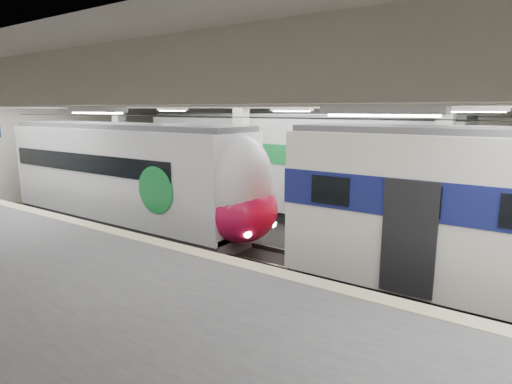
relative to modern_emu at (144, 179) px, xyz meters
The scene contains 3 objects.
station_hall 6.10m from the modern_emu, 16.84° to the right, with size 36.00×24.00×5.75m.
modern_emu is the anchor object (origin of this frame).
far_train 6.62m from the modern_emu, 56.27° to the left, with size 14.96×3.09×4.73m.
Camera 1 is at (7.86, -11.50, 4.97)m, focal length 30.00 mm.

